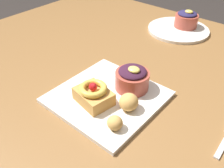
% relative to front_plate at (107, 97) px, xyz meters
% --- Properties ---
extents(dining_table, '(1.48, 1.11, 0.73)m').
position_rel_front_plate_xyz_m(dining_table, '(-0.01, 0.17, -0.09)').
color(dining_table, brown).
rests_on(dining_table, ground_plane).
extents(front_plate, '(0.27, 0.27, 0.01)m').
position_rel_front_plate_xyz_m(front_plate, '(0.00, 0.00, 0.00)').
color(front_plate, white).
rests_on(front_plate, dining_table).
extents(cake_slice, '(0.11, 0.09, 0.06)m').
position_rel_front_plate_xyz_m(cake_slice, '(-0.01, -0.04, 0.03)').
color(cake_slice, '#C68E47').
rests_on(cake_slice, front_plate).
extents(berry_ramekin, '(0.10, 0.10, 0.08)m').
position_rel_front_plate_xyz_m(berry_ramekin, '(0.03, 0.07, 0.04)').
color(berry_ramekin, '#B24C3D').
rests_on(berry_ramekin, front_plate).
extents(fritter_front, '(0.04, 0.04, 0.03)m').
position_rel_front_plate_xyz_m(fritter_front, '(0.09, -0.08, 0.02)').
color(fritter_front, tan).
rests_on(fritter_front, front_plate).
extents(fritter_middle, '(0.05, 0.05, 0.05)m').
position_rel_front_plate_xyz_m(fritter_middle, '(0.08, -0.01, 0.03)').
color(fritter_middle, tan).
rests_on(fritter_middle, front_plate).
extents(back_plate, '(0.25, 0.25, 0.01)m').
position_rel_front_plate_xyz_m(back_plate, '(-0.06, 0.53, 0.00)').
color(back_plate, white).
rests_on(back_plate, dining_table).
extents(back_ramekin, '(0.10, 0.10, 0.08)m').
position_rel_front_plate_xyz_m(back_ramekin, '(-0.05, 0.56, 0.04)').
color(back_ramekin, '#B24C3D').
rests_on(back_ramekin, back_plate).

